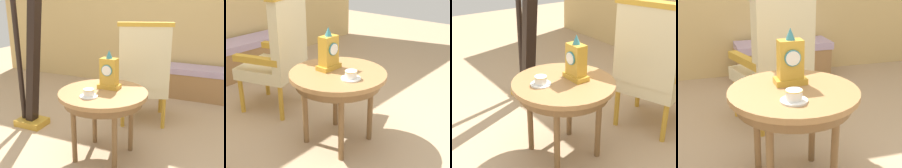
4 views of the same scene
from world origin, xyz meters
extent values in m
plane|color=tan|center=(0.00, 0.00, 0.00)|extent=(10.00, 10.00, 0.00)
cylinder|color=#9E7042|center=(0.10, 0.03, 0.60)|extent=(0.76, 0.76, 0.03)
cylinder|color=brown|center=(0.10, 0.03, 0.55)|extent=(0.67, 0.67, 0.07)
cylinder|color=brown|center=(0.29, 0.22, 0.29)|extent=(0.04, 0.04, 0.58)
cylinder|color=brown|center=(-0.09, 0.22, 0.29)|extent=(0.04, 0.04, 0.58)
cylinder|color=brown|center=(-0.09, -0.16, 0.29)|extent=(0.04, 0.04, 0.58)
cylinder|color=brown|center=(0.29, -0.16, 0.29)|extent=(0.04, 0.04, 0.58)
cylinder|color=white|center=(0.05, -0.13, 0.62)|extent=(0.15, 0.15, 0.01)
cylinder|color=white|center=(0.05, -0.13, 0.65)|extent=(0.09, 0.09, 0.06)
torus|color=gold|center=(0.05, -0.13, 0.68)|extent=(0.09, 0.09, 0.00)
cube|color=gold|center=(0.11, 0.13, 0.63)|extent=(0.19, 0.11, 0.04)
cube|color=gold|center=(0.11, 0.13, 0.77)|extent=(0.14, 0.09, 0.23)
cylinder|color=teal|center=(0.11, 0.08, 0.79)|extent=(0.10, 0.01, 0.10)
cylinder|color=white|center=(0.11, 0.08, 0.79)|extent=(0.08, 0.00, 0.08)
cone|color=teal|center=(0.11, 0.13, 0.92)|extent=(0.06, 0.06, 0.07)
cube|color=beige|center=(0.17, 0.94, 0.41)|extent=(0.66, 0.66, 0.11)
cube|color=beige|center=(0.24, 0.73, 0.78)|extent=(0.52, 0.25, 0.64)
cube|color=gold|center=(0.24, 0.73, 1.12)|extent=(0.56, 0.27, 0.04)
cube|color=gold|center=(-0.05, 0.86, 0.57)|extent=(0.21, 0.47, 0.06)
cylinder|color=gold|center=(-0.11, 1.07, 0.18)|extent=(0.04, 0.04, 0.35)
cylinder|color=gold|center=(0.45, 0.80, 0.18)|extent=(0.04, 0.04, 0.35)
cylinder|color=gold|center=(0.03, 0.66, 0.18)|extent=(0.04, 0.04, 0.35)
cube|color=gold|center=(-0.91, 0.28, 0.04)|extent=(0.32, 0.24, 0.07)
cylinder|color=black|center=(-1.01, 0.28, 0.89)|extent=(0.06, 0.06, 1.63)
cube|color=black|center=(-0.81, 0.28, 0.81)|extent=(0.28, 0.11, 1.50)
camera|label=1|loc=(1.07, -1.95, 1.37)|focal=44.36mm
camera|label=2|loc=(-1.66, -1.44, 1.50)|focal=51.23mm
camera|label=3|loc=(1.91, -1.23, 1.61)|focal=53.76mm
camera|label=4|loc=(-0.42, -1.67, 1.30)|focal=53.68mm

